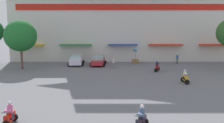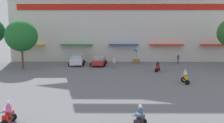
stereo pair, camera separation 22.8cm
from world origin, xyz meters
name	(u,v)px [view 2 (the right image)]	position (x,y,z in m)	size (l,w,h in m)	color
ground_plane	(128,87)	(0.00, 13.00, 0.00)	(128.00, 128.00, 0.00)	slate
colonial_building	(122,9)	(0.00, 35.24, 9.21)	(37.89, 14.41, 22.10)	silver
plaza_tree_0	(21,36)	(-14.33, 23.21, 4.66)	(4.47, 4.24, 6.83)	brown
parked_car_0	(77,60)	(-7.18, 26.61, 0.78)	(2.62, 4.33, 1.53)	silver
parked_car_1	(99,61)	(-3.72, 26.27, 0.74)	(2.50, 4.32, 1.45)	#B0262E
scooter_rider_2	(158,67)	(4.43, 21.41, 0.60)	(1.00, 1.55, 1.45)	black
scooter_rider_4	(9,115)	(-7.89, 3.90, 0.61)	(0.54, 1.34, 1.50)	black
scooter_rider_5	(185,78)	(6.18, 14.77, 0.61)	(0.56, 1.45, 1.47)	black
scooter_rider_7	(140,120)	(0.12, 3.25, 0.61)	(1.04, 1.40, 1.51)	black
pedestrian_0	(114,62)	(-1.37, 23.37, 0.97)	(0.36, 0.36, 1.70)	slate
pedestrian_1	(178,58)	(8.83, 27.70, 0.92)	(0.48, 0.48, 1.62)	#444F45
balloon_vendor_cart	(136,58)	(2.13, 27.69, 0.90)	(1.07, 1.06, 2.53)	olive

